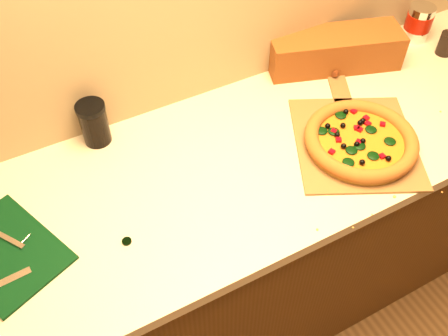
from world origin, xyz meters
TOP-DOWN VIEW (x-y plane):
  - cabinet at (0.00, 1.43)m, footprint 2.80×0.65m
  - countertop at (0.00, 1.43)m, footprint 2.84×0.68m
  - pizza_peel at (0.36, 1.34)m, footprint 0.50×0.57m
  - pizza at (0.35, 1.30)m, footprint 0.34×0.34m
  - cutting_board at (-0.67, 1.43)m, footprint 0.32×0.37m
  - bottle_cap at (-0.38, 1.32)m, footprint 0.03×0.03m
  - pepper_grinder at (0.92, 1.54)m, footprint 0.06×0.06m
  - rolling_pin at (0.62, 1.70)m, footprint 0.30×0.22m
  - coffee_canister at (0.90, 1.66)m, footprint 0.10×0.10m
  - bread_bag at (0.52, 1.67)m, footprint 0.48×0.29m
  - dark_jar at (-0.33, 1.70)m, footprint 0.09×0.09m

SIDE VIEW (x-z plane):
  - cabinet at x=0.00m, z-range 0.00..0.86m
  - countertop at x=0.00m, z-range 0.86..0.90m
  - bottle_cap at x=-0.38m, z-range 0.90..0.91m
  - pizza_peel at x=0.36m, z-range 0.90..0.91m
  - cutting_board at x=-0.67m, z-range 0.89..0.92m
  - rolling_pin at x=0.62m, z-range 0.90..0.95m
  - pizza at x=0.35m, z-range 0.91..0.95m
  - pepper_grinder at x=0.92m, z-range 0.89..1.00m
  - bread_bag at x=0.52m, z-range 0.90..1.03m
  - coffee_canister at x=0.90m, z-range 0.90..1.03m
  - dark_jar at x=-0.33m, z-range 0.90..1.04m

